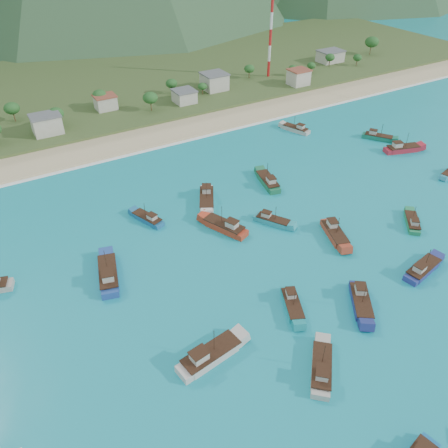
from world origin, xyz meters
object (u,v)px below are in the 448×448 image
boat_11 (292,305)px  boat_20 (412,223)px  boat_7 (268,182)px  boat_22 (272,221)px  radio_tower (271,29)px  boat_1 (207,199)px  boat_9 (108,275)px  boat_10 (210,356)px  boat_14 (321,369)px  boat_19 (361,302)px  boat_24 (148,219)px  boat_16 (402,149)px  boat_5 (296,129)px  boat_32 (335,234)px  boat_12 (378,137)px  boat_18 (422,270)px  boat_27 (225,227)px

boat_11 → boat_20: 43.43m
boat_7 → boat_11: (-23.09, -41.32, -0.19)m
boat_20 → boat_22: (-29.64, 18.23, 0.03)m
radio_tower → boat_1: radio_tower is taller
boat_9 → boat_20: size_ratio=1.50×
boat_10 → boat_20: bearing=90.3°
boat_20 → boat_22: size_ratio=0.91×
boat_14 → boat_19: bearing=67.5°
boat_24 → boat_16: bearing=-24.5°
boat_5 → boat_32: bearing=-139.0°
boat_9 → boat_11: boat_9 is taller
boat_12 → boat_20: (-29.68, -39.79, -0.11)m
boat_12 → boat_22: 63.11m
boat_7 → boat_18: bearing=-68.1°
radio_tower → boat_10: (-96.45, -119.96, -20.68)m
radio_tower → boat_1: bearing=-134.0°
boat_7 → boat_20: (19.76, -34.25, -0.24)m
boat_7 → boat_24: bearing=-167.9°
boat_12 → boat_20: boat_12 is taller
boat_14 → boat_16: bearing=75.5°
boat_5 → boat_24: bearing=-179.5°
boat_27 → boat_20: bearing=-51.0°
boat_5 → boat_14: size_ratio=1.04×
boat_10 → boat_18: boat_10 is taller
boat_5 → boat_11: bearing=-148.2°
boat_1 → boat_32: size_ratio=1.08×
boat_9 → boat_32: boat_9 is taller
boat_32 → boat_11: bearing=49.4°
boat_14 → boat_16: size_ratio=0.83×
boat_11 → boat_27: 28.91m
boat_20 → boat_1: bearing=179.5°
boat_7 → boat_18: size_ratio=1.05×
boat_11 → boat_19: size_ratio=0.93×
boat_10 → boat_19: (32.09, -3.83, -0.16)m
boat_22 → boat_9: bearing=-33.1°
boat_32 → boat_22: bearing=-32.0°
boat_9 → boat_18: size_ratio=1.16×
boat_9 → boat_12: size_ratio=1.29×
boat_24 → boat_9: bearing=-155.5°
boat_5 → boat_32: (-29.64, -53.01, 0.09)m
radio_tower → boat_16: 83.87m
radio_tower → boat_9: (-105.14, -91.02, -20.66)m
boat_20 → radio_tower: bearing=114.1°
boat_19 → boat_7: bearing=-67.8°
boat_7 → boat_19: boat_7 is taller
boat_10 → boat_11: 20.10m
boat_14 → boat_24: bearing=141.0°
boat_14 → boat_5: bearing=96.9°
boat_18 → boat_32: (-7.76, 19.25, 0.02)m
radio_tower → boat_27: (-75.00, -88.57, -20.73)m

